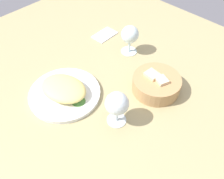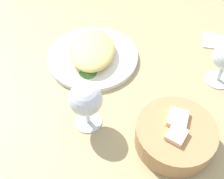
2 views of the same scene
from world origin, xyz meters
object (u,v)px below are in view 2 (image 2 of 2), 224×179
at_px(plate, 93,57).
at_px(folded_napkin, 221,41).
at_px(bread_basket, 175,135).
at_px(wine_glass_near, 86,101).

bearing_deg(plate, folded_napkin, 113.72).
height_order(bread_basket, folded_napkin, bread_basket).
relative_size(plate, bread_basket, 1.48).
bearing_deg(plate, wine_glass_near, 12.98).
xyz_separation_m(plate, bread_basket, (0.22, 0.25, 0.02)).
bearing_deg(bread_basket, plate, -131.24).
height_order(plate, wine_glass_near, wine_glass_near).
bearing_deg(folded_napkin, plate, -158.36).
bearing_deg(wine_glass_near, bread_basket, 87.91).
distance_m(bread_basket, folded_napkin, 0.39).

